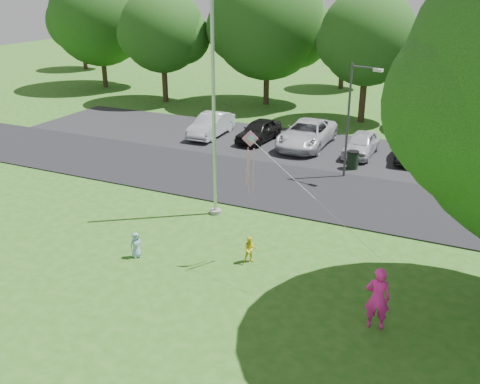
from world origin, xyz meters
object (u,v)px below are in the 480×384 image
at_px(flagpole, 214,116).
at_px(trash_can, 353,160).
at_px(child_blue, 136,245).
at_px(kite, 253,155).
at_px(child_yellow, 250,250).
at_px(woman, 377,298).
at_px(street_lamp, 353,111).

xyz_separation_m(flagpole, trash_can, (3.82, 7.89, -3.67)).
relative_size(child_blue, kite, 0.19).
bearing_deg(child_yellow, trash_can, 52.23).
bearing_deg(woman, trash_can, -83.14).
bearing_deg(trash_can, child_blue, -110.32).
bearing_deg(trash_can, flagpole, -115.82).
bearing_deg(flagpole, trash_can, 64.18).
bearing_deg(child_yellow, street_lamp, 50.97).
height_order(trash_can, child_blue, trash_can).
height_order(flagpole, child_yellow, flagpole).
distance_m(flagpole, child_blue, 5.91).
bearing_deg(woman, kite, -32.24).
distance_m(flagpole, kite, 4.41).
bearing_deg(child_blue, kite, -38.47).
height_order(flagpole, street_lamp, flagpole).
height_order(street_lamp, kite, street_lamp).
relative_size(flagpole, trash_can, 10.13).
xyz_separation_m(street_lamp, woman, (3.78, -11.63, -2.41)).
bearing_deg(woman, street_lamp, -81.89).
xyz_separation_m(street_lamp, trash_can, (-0.12, 1.33, -2.86)).
distance_m(trash_can, kite, 11.60).
xyz_separation_m(woman, kite, (-4.65, 1.91, 2.98)).
bearing_deg(street_lamp, child_blue, -98.35).
bearing_deg(child_yellow, woman, -55.43).
height_order(street_lamp, child_yellow, street_lamp).
relative_size(street_lamp, trash_can, 5.66).
xyz_separation_m(woman, child_yellow, (-4.71, 1.88, -0.45)).
bearing_deg(flagpole, child_blue, -99.79).
height_order(street_lamp, woman, street_lamp).
relative_size(woman, child_yellow, 1.93).
height_order(flagpole, kite, flagpole).
relative_size(street_lamp, kite, 1.11).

